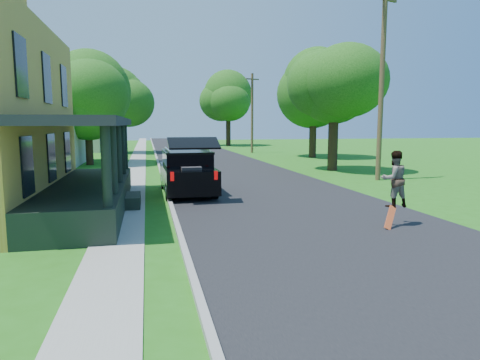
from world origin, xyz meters
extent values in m
plane|color=#226313|center=(0.00, 0.00, 0.00)|extent=(140.00, 140.00, 0.00)
cube|color=black|center=(0.00, 20.00, 0.00)|extent=(8.00, 120.00, 0.02)
cube|color=gray|center=(-4.05, 20.00, 0.00)|extent=(0.15, 120.00, 0.12)
cube|color=gray|center=(-5.60, 20.00, 0.00)|extent=(1.30, 120.00, 0.03)
cube|color=gray|center=(-9.50, 6.00, 0.00)|extent=(6.50, 1.20, 0.03)
cube|color=black|center=(-6.80, 6.00, 0.45)|extent=(2.40, 10.00, 0.90)
cube|color=black|center=(-6.80, 6.00, 3.00)|extent=(2.60, 10.30, 0.25)
cube|color=#B3AF9F|center=(-13.50, 24.00, 2.50)|extent=(8.00, 8.00, 5.00)
pyramid|color=black|center=(-13.50, 24.00, 7.20)|extent=(12.78, 12.78, 2.20)
cube|color=#B3AF9F|center=(-13.50, 40.00, 2.50)|extent=(8.00, 8.00, 5.00)
pyramid|color=black|center=(-13.50, 40.00, 7.20)|extent=(12.78, 12.78, 2.20)
cube|color=black|center=(-3.20, 8.54, 0.71)|extent=(2.10, 4.82, 0.92)
cube|color=black|center=(-3.20, 8.70, 1.45)|extent=(1.90, 3.00, 0.60)
cube|color=black|center=(-3.20, 8.70, 1.77)|extent=(1.94, 3.09, 0.09)
cube|color=black|center=(-3.16, 6.20, 2.23)|extent=(1.87, 1.03, 0.41)
cube|color=#302F34|center=(-3.17, 7.10, 1.03)|extent=(0.77, 0.67, 0.49)
cube|color=silver|center=(-4.01, 8.69, 1.87)|extent=(0.11, 2.63, 0.07)
cube|color=silver|center=(-2.40, 8.72, 1.87)|extent=(0.11, 2.63, 0.07)
cube|color=#990505|center=(-3.96, 6.15, 1.03)|extent=(0.13, 0.07, 0.33)
cube|color=#990505|center=(-2.35, 6.18, 1.03)|extent=(0.13, 0.07, 0.33)
cylinder|color=black|center=(-4.10, 10.10, 0.37)|extent=(0.27, 0.74, 0.74)
cylinder|color=black|center=(-2.35, 10.13, 0.37)|extent=(0.27, 0.74, 0.74)
cylinder|color=black|center=(-4.05, 6.94, 0.37)|extent=(0.27, 0.74, 0.74)
cylinder|color=black|center=(-2.30, 6.98, 0.37)|extent=(0.27, 0.74, 0.74)
imported|color=black|center=(2.05, 1.50, 1.36)|extent=(0.79, 0.62, 1.62)
cube|color=#BD3D10|center=(1.78, 1.18, 0.32)|extent=(0.53, 0.38, 0.66)
cylinder|color=black|center=(-8.87, 22.93, 1.46)|extent=(0.66, 0.66, 2.92)
sphere|color=#357F22|center=(-8.87, 22.93, 4.70)|extent=(6.78, 6.78, 5.33)
sphere|color=#357F22|center=(-8.44, 22.79, 5.89)|extent=(5.88, 5.88, 4.62)
sphere|color=#357F22|center=(-9.43, 23.13, 5.29)|extent=(6.03, 6.03, 4.74)
cylinder|color=black|center=(-7.27, 34.78, 1.68)|extent=(0.60, 0.60, 3.36)
sphere|color=#357F22|center=(-7.27, 34.78, 5.12)|extent=(5.59, 5.59, 5.28)
sphere|color=#357F22|center=(-6.89, 34.45, 6.29)|extent=(4.84, 4.84, 4.57)
sphere|color=#357F22|center=(-7.75, 35.21, 5.70)|extent=(4.97, 4.97, 4.69)
cylinder|color=black|center=(6.63, 15.73, 1.73)|extent=(0.66, 0.66, 3.47)
sphere|color=#357F22|center=(6.63, 15.73, 4.99)|extent=(4.87, 4.87, 4.56)
sphere|color=#357F22|center=(7.05, 15.37, 6.00)|extent=(4.22, 4.22, 3.95)
sphere|color=#357F22|center=(6.12, 16.21, 5.49)|extent=(4.33, 4.33, 4.05)
cylinder|color=black|center=(9.40, 26.01, 2.00)|extent=(0.78, 0.78, 4.01)
sphere|color=#357F22|center=(9.40, 26.01, 5.93)|extent=(7.23, 7.23, 5.77)
sphere|color=#357F22|center=(9.93, 25.82, 7.21)|extent=(6.27, 6.27, 5.00)
sphere|color=#357F22|center=(8.74, 26.26, 6.57)|extent=(6.43, 6.43, 5.13)
cylinder|color=black|center=(5.99, 47.81, 1.88)|extent=(0.77, 0.77, 3.76)
sphere|color=#357F22|center=(5.99, 47.81, 5.89)|extent=(7.80, 7.80, 6.38)
sphere|color=#357F22|center=(6.51, 47.60, 7.30)|extent=(6.76, 6.76, 5.53)
sphere|color=#357F22|center=(5.34, 48.10, 6.60)|extent=(6.94, 6.94, 5.67)
cylinder|color=#4C3223|center=(6.98, 10.82, 4.84)|extent=(0.33, 0.33, 9.68)
cylinder|color=#4C3223|center=(5.67, 33.06, 3.97)|extent=(0.31, 0.31, 7.95)
cube|color=#4C3223|center=(5.67, 33.06, 7.38)|extent=(1.48, 0.59, 0.11)
camera|label=1|loc=(-4.82, -9.38, 2.92)|focal=32.00mm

